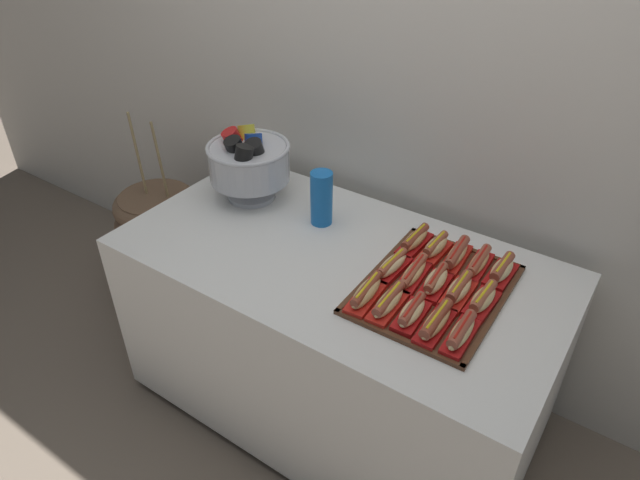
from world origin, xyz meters
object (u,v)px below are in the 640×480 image
(hot_dog_8, at_px, (459,290))
(hot_dog_7, at_px, (436,282))
(hot_dog_3, at_px, (436,322))
(hot_dog_11, at_px, (435,247))
(buffet_table, at_px, (336,334))
(hot_dog_10, at_px, (415,240))
(hot_dog_6, at_px, (413,274))
(cup_stack, at_px, (321,198))
(hot_dog_13, at_px, (478,263))
(hot_dog_9, at_px, (483,300))
(hot_dog_5, at_px, (392,266))
(hot_dog_12, at_px, (456,255))
(serving_tray, at_px, (434,289))
(hot_dog_0, at_px, (366,293))
(hot_dog_1, at_px, (388,302))
(punch_bowl, at_px, (249,161))
(hot_dog_14, at_px, (502,270))
(floor_vase, at_px, (164,248))
(hot_dog_2, at_px, (412,313))
(hot_dog_4, at_px, (461,333))

(hot_dog_8, bearing_deg, hot_dog_7, -179.32)
(hot_dog_3, xyz_separation_m, hot_dog_11, (-0.15, 0.33, 0.00))
(buffet_table, distance_m, hot_dog_10, 0.47)
(hot_dog_6, relative_size, hot_dog_11, 1.20)
(hot_dog_7, relative_size, cup_stack, 0.79)
(hot_dog_6, relative_size, hot_dog_13, 1.05)
(hot_dog_6, bearing_deg, hot_dog_9, 0.68)
(hot_dog_8, height_order, hot_dog_10, hot_dog_8)
(hot_dog_5, bearing_deg, hot_dog_11, 66.24)
(hot_dog_12, bearing_deg, serving_tray, -89.32)
(hot_dog_0, height_order, hot_dog_1, hot_dog_0)
(hot_dog_11, xyz_separation_m, punch_bowl, (-0.76, -0.04, 0.12))
(hot_dog_5, relative_size, hot_dog_14, 1.13)
(floor_vase, height_order, hot_dog_2, floor_vase)
(cup_stack, bearing_deg, hot_dog_4, -23.59)
(buffet_table, relative_size, hot_dog_13, 8.52)
(hot_dog_14, bearing_deg, hot_dog_10, -179.32)
(floor_vase, height_order, hot_dog_6, floor_vase)
(hot_dog_1, xyz_separation_m, hot_dog_12, (0.07, 0.33, -0.00))
(floor_vase, xyz_separation_m, hot_dog_14, (1.57, 0.06, 0.52))
(floor_vase, bearing_deg, hot_dog_5, -5.08)
(hot_dog_2, height_order, hot_dog_6, same)
(serving_tray, relative_size, hot_dog_13, 3.00)
(hot_dog_3, height_order, hot_dog_4, same)
(hot_dog_9, distance_m, punch_bowl, 1.00)
(floor_vase, bearing_deg, hot_dog_8, -4.22)
(hot_dog_1, height_order, hot_dog_8, hot_dog_8)
(hot_dog_9, height_order, hot_dog_13, hot_dog_9)
(hot_dog_2, xyz_separation_m, hot_dog_7, (-0.00, 0.16, 0.00))
(hot_dog_12, bearing_deg, hot_dog_9, -47.05)
(hot_dog_1, height_order, hot_dog_14, hot_dog_14)
(hot_dog_0, bearing_deg, cup_stack, 140.95)
(hot_dog_11, relative_size, hot_dog_13, 0.87)
(floor_vase, distance_m, hot_dog_2, 1.54)
(serving_tray, xyz_separation_m, hot_dog_4, (0.15, -0.16, 0.03))
(serving_tray, relative_size, hot_dog_0, 2.89)
(hot_dog_14, bearing_deg, buffet_table, -159.31)
(floor_vase, height_order, hot_dog_1, floor_vase)
(hot_dog_12, bearing_deg, hot_dog_5, -131.59)
(floor_vase, bearing_deg, hot_dog_13, 2.07)
(hot_dog_2, distance_m, hot_dog_9, 0.22)
(hot_dog_2, distance_m, hot_dog_4, 0.15)
(buffet_table, height_order, hot_dog_7, hot_dog_7)
(floor_vase, distance_m, hot_dog_1, 1.47)
(buffet_table, xyz_separation_m, hot_dog_5, (0.19, 0.02, 0.39))
(hot_dog_4, distance_m, hot_dog_13, 0.34)
(hot_dog_8, relative_size, hot_dog_10, 0.94)
(hot_dog_5, xyz_separation_m, hot_dog_13, (0.22, 0.17, 0.00))
(hot_dog_11, bearing_deg, hot_dog_3, -64.88)
(hot_dog_3, xyz_separation_m, hot_dog_9, (0.07, 0.17, 0.00))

